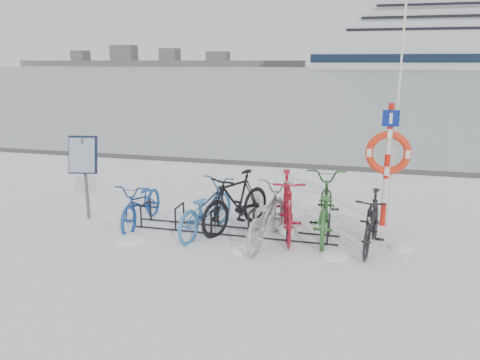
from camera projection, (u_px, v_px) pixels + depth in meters
name	position (u px, v px, depth m)	size (l,w,h in m)	color
ground	(233.00, 232.00, 8.96)	(900.00, 900.00, 0.00)	white
ice_sheet	(356.00, 71.00, 154.40)	(400.00, 298.00, 0.02)	#A2B0B7
quay_edge	(283.00, 165.00, 14.49)	(400.00, 0.25, 0.10)	#3F3F42
bike_rack	(233.00, 223.00, 8.92)	(4.00, 0.48, 0.46)	black
info_board	(83.00, 160.00, 9.41)	(0.61, 0.33, 1.74)	#595B5E
lifebuoy_station	(388.00, 153.00, 8.91)	(0.85, 0.23, 4.39)	red
shoreline	(151.00, 62.00, 281.74)	(180.00, 12.00, 9.50)	#474747
bike_0	(142.00, 201.00, 9.28)	(0.63, 1.81, 0.95)	navy
bike_1	(206.00, 206.00, 8.86)	(0.68, 1.94, 1.02)	teal
bike_2	(236.00, 200.00, 9.03)	(0.55, 1.93, 1.16)	black
bike_3	(266.00, 213.00, 8.37)	(0.70, 2.02, 1.06)	#95979D
bike_4	(287.00, 203.00, 8.73)	(0.57, 2.01, 1.21)	maroon
bike_5	(324.00, 204.00, 8.76)	(0.76, 2.19, 1.15)	#2B5F29
bike_6	(372.00, 219.00, 8.09)	(0.49, 1.73, 1.04)	black
snow_drifts	(234.00, 237.00, 8.68)	(6.27, 1.97, 0.21)	white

